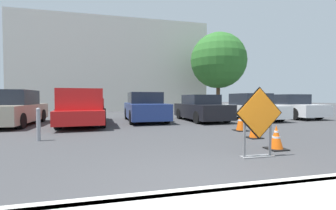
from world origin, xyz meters
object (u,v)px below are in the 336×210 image
at_px(traffic_cone_nearest, 276,138).
at_px(parked_car_fifth, 251,108).
at_px(parked_car_fourth, 201,109).
at_px(parked_car_sixth, 288,107).
at_px(bollard_nearest, 38,123).
at_px(traffic_cone_second, 254,125).
at_px(pickup_truck, 83,109).
at_px(parked_car_second, 14,109).
at_px(traffic_cone_third, 241,120).
at_px(parked_car_third, 145,108).
at_px(road_closed_sign, 259,119).

relative_size(traffic_cone_nearest, parked_car_fifth, 0.14).
distance_m(parked_car_fourth, parked_car_sixth, 6.08).
relative_size(parked_car_fifth, parked_car_sixth, 0.97).
bearing_deg(bollard_nearest, traffic_cone_second, -9.31).
height_order(pickup_truck, parked_car_fourth, pickup_truck).
relative_size(parked_car_second, parked_car_sixth, 1.02).
distance_m(parked_car_second, pickup_truck, 3.10).
height_order(traffic_cone_second, parked_car_sixth, parked_car_sixth).
xyz_separation_m(parked_car_fifth, parked_car_sixth, (3.03, 0.52, -0.01)).
xyz_separation_m(traffic_cone_third, parked_car_third, (-3.09, 4.36, 0.32)).
relative_size(parked_car_third, parked_car_sixth, 1.00).
height_order(road_closed_sign, bollard_nearest, road_closed_sign).
distance_m(traffic_cone_second, parked_car_fifth, 6.33).
height_order(parked_car_fourth, bollard_nearest, parked_car_fourth).
bearing_deg(parked_car_sixth, traffic_cone_nearest, 44.98).
xyz_separation_m(parked_car_second, parked_car_fourth, (9.09, -0.04, -0.07)).
bearing_deg(parked_car_sixth, bollard_nearest, 18.59).
bearing_deg(traffic_cone_second, parked_car_third, 114.36).
xyz_separation_m(traffic_cone_nearest, traffic_cone_second, (0.42, 1.48, 0.11)).
distance_m(pickup_truck, parked_car_fifth, 9.08).
height_order(parked_car_second, parked_car_fourth, parked_car_second).
height_order(parked_car_fourth, parked_car_sixth, parked_car_sixth).
bearing_deg(pickup_truck, parked_car_fourth, -178.78).
distance_m(traffic_cone_second, parked_car_second, 10.26).
height_order(pickup_truck, parked_car_sixth, pickup_truck).
distance_m(traffic_cone_second, pickup_truck, 7.46).
bearing_deg(parked_car_sixth, traffic_cone_third, 34.09).
height_order(traffic_cone_nearest, traffic_cone_third, traffic_cone_third).
bearing_deg(parked_car_sixth, parked_car_second, -0.28).
distance_m(parked_car_fifth, parked_car_sixth, 3.07).
xyz_separation_m(parked_car_second, parked_car_fifth, (12.12, -0.08, -0.04)).
bearing_deg(parked_car_second, parked_car_fifth, 179.16).
distance_m(traffic_cone_nearest, parked_car_second, 10.79).
bearing_deg(pickup_truck, bollard_nearest, 75.35).
bearing_deg(traffic_cone_second, parked_car_sixth, 42.27).
height_order(traffic_cone_second, pickup_truck, pickup_truck).
bearing_deg(parked_car_fifth, bollard_nearest, 23.35).
bearing_deg(road_closed_sign, parked_car_sixth, 45.54).
height_order(traffic_cone_third, pickup_truck, pickup_truck).
relative_size(traffic_cone_third, parked_car_sixth, 0.18).
height_order(traffic_cone_nearest, traffic_cone_second, traffic_cone_second).
xyz_separation_m(parked_car_fourth, bollard_nearest, (-6.77, -4.33, -0.15)).
distance_m(traffic_cone_second, parked_car_third, 6.43).
bearing_deg(pickup_truck, parked_car_sixth, -178.99).
height_order(parked_car_fifth, bollard_nearest, parked_car_fifth).
height_order(road_closed_sign, pickup_truck, pickup_truck).
xyz_separation_m(traffic_cone_nearest, parked_car_sixth, (6.86, 7.33, 0.39)).
relative_size(traffic_cone_second, parked_car_sixth, 0.19).
relative_size(pickup_truck, parked_car_fourth, 1.34).
bearing_deg(pickup_truck, parked_car_third, -165.37).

